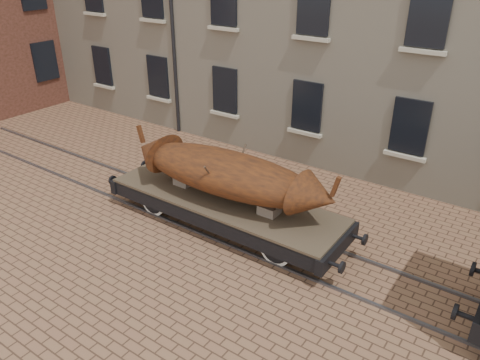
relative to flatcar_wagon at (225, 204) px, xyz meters
The scene contains 4 objects.
ground 2.44m from the flatcar_wagon, ahead, with size 90.00×90.00×0.00m, color brown.
rail_track 2.43m from the flatcar_wagon, ahead, with size 30.00×1.52×0.06m.
flatcar_wagon is the anchor object (origin of this frame).
iron_boat 0.98m from the flatcar_wagon, ahead, with size 6.33×1.91×1.52m.
Camera 1 is at (4.49, -8.94, 7.09)m, focal length 35.00 mm.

